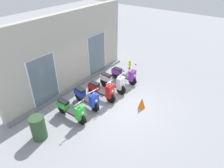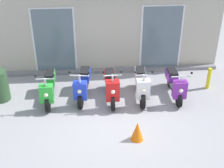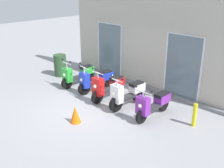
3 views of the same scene
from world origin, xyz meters
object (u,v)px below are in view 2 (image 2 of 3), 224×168
at_px(scooter_purple, 175,84).
at_px(traffic_cone, 137,131).
at_px(scooter_green, 49,87).
at_px(scooter_white, 141,84).
at_px(curb_bollard, 209,78).
at_px(scooter_red, 111,86).
at_px(scooter_blue, 83,84).

distance_m(scooter_purple, traffic_cone, 2.37).
height_order(scooter_purple, traffic_cone, scooter_purple).
bearing_deg(scooter_green, scooter_white, -2.11).
bearing_deg(traffic_cone, curb_bollard, 41.40).
height_order(scooter_red, curb_bollard, scooter_red).
distance_m(curb_bollard, traffic_cone, 3.45).
bearing_deg(curb_bollard, scooter_purple, -161.97).
bearing_deg(scooter_purple, scooter_red, -178.67).
bearing_deg(curb_bollard, traffic_cone, -138.60).
bearing_deg(scooter_green, scooter_red, -3.76).
xyz_separation_m(scooter_white, scooter_purple, (1.03, 0.03, -0.03)).
relative_size(scooter_green, curb_bollard, 2.27).
bearing_deg(scooter_green, curb_bollard, 3.58).
distance_m(scooter_red, scooter_purple, 1.92).
bearing_deg(scooter_red, scooter_blue, 166.69).
height_order(scooter_white, scooter_purple, scooter_white).
distance_m(scooter_red, curb_bollard, 3.13).
relative_size(scooter_red, scooter_purple, 1.01).
xyz_separation_m(scooter_purple, traffic_cone, (-1.41, -1.90, -0.18)).
height_order(scooter_green, traffic_cone, scooter_green).
bearing_deg(scooter_red, scooter_green, 176.24).
bearing_deg(scooter_white, scooter_blue, 174.18).
xyz_separation_m(scooter_blue, scooter_purple, (2.75, -0.15, -0.01)).
xyz_separation_m(scooter_green, scooter_blue, (1.00, 0.08, 0.01)).
relative_size(scooter_red, curb_bollard, 2.25).
bearing_deg(scooter_purple, scooter_white, -178.59).
bearing_deg(scooter_white, scooter_red, -178.76).
bearing_deg(scooter_purple, traffic_cone, -126.60).
xyz_separation_m(scooter_red, curb_bollard, (3.10, 0.43, -0.14)).
distance_m(scooter_blue, traffic_cone, 2.45).
height_order(scooter_green, scooter_white, scooter_white).
bearing_deg(curb_bollard, scooter_blue, -176.60).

